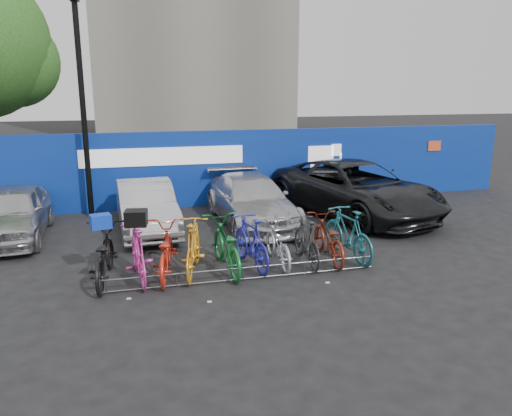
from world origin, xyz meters
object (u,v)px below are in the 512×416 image
object	(u,v)px
bike_5	(251,242)
bike_7	(307,241)
bike_4	(226,246)
bike_6	(277,244)
car_1	(146,207)
car_2	(251,200)
car_0	(12,213)
bike_0	(103,255)
bike_rack	(243,274)
bike_9	(348,234)
bike_8	(328,239)
bike_2	(165,251)
bike_1	(138,253)
bike_3	(193,247)
car_3	(355,189)
lamppost	(83,104)

from	to	relation	value
bike_5	bike_7	size ratio (longest dim) A/B	1.09
bike_4	bike_6	distance (m)	1.16
bike_7	bike_5	bearing A→B (deg)	-2.33
bike_7	car_1	bearing A→B (deg)	-44.60
car_2	bike_7	distance (m)	3.55
car_0	car_2	xyz separation A→B (m)	(6.17, -0.05, -0.01)
car_0	bike_0	size ratio (longest dim) A/B	1.88
bike_6	bike_7	world-z (taller)	bike_7
bike_rack	car_2	world-z (taller)	car_2
bike_5	bike_9	distance (m)	2.22
car_1	bike_0	size ratio (longest dim) A/B	1.91
bike_rack	bike_0	bearing A→B (deg)	165.92
bike_rack	bike_8	bearing A→B (deg)	19.15
bike_rack	bike_9	bearing A→B (deg)	15.64
bike_2	bike_1	bearing A→B (deg)	18.14
car_2	bike_1	xyz separation A→B (m)	(-3.19, -3.59, -0.10)
car_2	bike_6	size ratio (longest dim) A/B	2.59
bike_rack	bike_7	distance (m)	1.72
bike_3	bike_9	size ratio (longest dim) A/B	0.98
bike_2	bike_4	world-z (taller)	bike_4
car_3	bike_8	bearing A→B (deg)	-139.10
bike_1	bike_5	xyz separation A→B (m)	(2.33, 0.16, -0.00)
car_3	car_1	bearing A→B (deg)	165.38
car_0	bike_6	xyz separation A→B (m)	(5.90, -3.44, -0.21)
bike_6	bike_7	size ratio (longest dim) A/B	1.03
bike_5	car_1	bearing A→B (deg)	-67.20
bike_0	bike_2	distance (m)	1.19
bike_0	bike_6	size ratio (longest dim) A/B	1.19
lamppost	bike_4	bearing A→B (deg)	-60.73
car_2	bike_5	bearing A→B (deg)	-106.90
bike_rack	bike_4	size ratio (longest dim) A/B	2.66
bike_3	bike_6	world-z (taller)	bike_3
bike_6	bike_2	bearing A→B (deg)	3.32
bike_2	bike_6	size ratio (longest dim) A/B	1.15
bike_8	bike_9	world-z (taller)	bike_9
bike_rack	bike_0	world-z (taller)	bike_0
car_2	bike_1	distance (m)	4.80
bike_rack	bike_7	size ratio (longest dim) A/B	3.26
bike_rack	bike_4	distance (m)	0.79
bike_rack	bike_4	world-z (taller)	bike_4
car_3	bike_9	bearing A→B (deg)	-133.33
car_0	bike_5	xyz separation A→B (m)	(5.30, -3.48, -0.11)
car_3	bike_8	distance (m)	4.20
bike_7	bike_0	bearing A→B (deg)	1.99
bike_rack	bike_1	xyz separation A→B (m)	(-1.98, 0.57, 0.40)
bike_0	bike_3	distance (m)	1.76
car_2	bike_9	bearing A→B (deg)	-71.21
car_2	bike_6	world-z (taller)	car_2
bike_1	bike_7	bearing A→B (deg)	175.30
bike_0	bike_7	size ratio (longest dim) A/B	1.22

